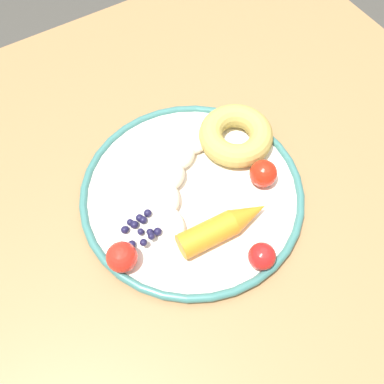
{
  "coord_description": "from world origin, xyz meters",
  "views": [
    {
      "loc": [
        -0.21,
        -0.27,
        1.31
      ],
      "look_at": [
        -0.04,
        0.01,
        0.75
      ],
      "focal_mm": 40.65,
      "sensor_mm": 36.0,
      "label": 1
    }
  ],
  "objects": [
    {
      "name": "tomato_far",
      "position": [
        -0.18,
        -0.04,
        0.77
      ],
      "size": [
        0.04,
        0.04,
        0.04
      ],
      "primitive_type": "sphere",
      "color": "red",
      "rests_on": "plate"
    },
    {
      "name": "ground_plane",
      "position": [
        0.0,
        0.0,
        0.0
      ],
      "size": [
        6.0,
        6.0,
        0.0
      ],
      "primitive_type": "plane",
      "color": "#3D3C37"
    },
    {
      "name": "dining_table",
      "position": [
        0.0,
        0.0,
        0.64
      ],
      "size": [
        0.94,
        0.94,
        0.74
      ],
      "color": "olive",
      "rests_on": "ground_plane"
    },
    {
      "name": "tomato_mid",
      "position": [
        0.06,
        -0.03,
        0.77
      ],
      "size": [
        0.04,
        0.04,
        0.04
      ],
      "primitive_type": "sphere",
      "color": "red",
      "rests_on": "plate"
    },
    {
      "name": "banana",
      "position": [
        -0.05,
        0.03,
        0.76
      ],
      "size": [
        0.14,
        0.13,
        0.03
      ],
      "color": "beige",
      "rests_on": "plate"
    },
    {
      "name": "donut",
      "position": [
        0.06,
        0.05,
        0.77
      ],
      "size": [
        0.16,
        0.16,
        0.04
      ],
      "primitive_type": "torus",
      "rotation": [
        0.0,
        0.0,
        1.05
      ],
      "color": "tan",
      "rests_on": "plate"
    },
    {
      "name": "plate",
      "position": [
        -0.04,
        0.01,
        0.75
      ],
      "size": [
        0.33,
        0.33,
        0.02
      ],
      "color": "white",
      "rests_on": "dining_table"
    },
    {
      "name": "blueberry_pile",
      "position": [
        -0.14,
        -0.01,
        0.75
      ],
      "size": [
        0.05,
        0.05,
        0.02
      ],
      "color": "#191638",
      "rests_on": "plate"
    },
    {
      "name": "carrot_orange",
      "position": [
        -0.04,
        -0.07,
        0.77
      ],
      "size": [
        0.14,
        0.04,
        0.04
      ],
      "color": "orange",
      "rests_on": "plate"
    },
    {
      "name": "tomato_near",
      "position": [
        -0.02,
        -0.14,
        0.77
      ],
      "size": [
        0.04,
        0.04,
        0.04
      ],
      "primitive_type": "sphere",
      "color": "red",
      "rests_on": "plate"
    }
  ]
}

